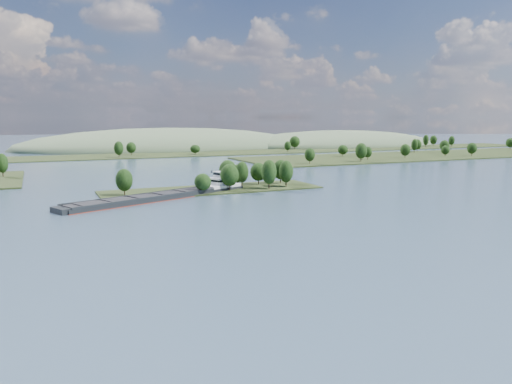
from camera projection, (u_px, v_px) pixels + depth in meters
name	position (u px, v px, depth m)	size (l,w,h in m)	color
ground	(269.00, 213.00, 174.21)	(1800.00, 1800.00, 0.00)	#35465B
tree_island	(228.00, 180.00, 229.86)	(100.00, 30.97, 14.62)	black
right_bank	(422.00, 155.00, 429.25)	(320.00, 90.00, 15.39)	black
back_shoreline	(138.00, 155.00, 430.19)	(900.00, 60.00, 14.99)	black
hill_east	(339.00, 145.00, 595.02)	(260.00, 140.00, 36.00)	#475A3E
hill_west	(168.00, 148.00, 541.63)	(320.00, 160.00, 44.00)	#475A3E
cargo_barge	(172.00, 194.00, 207.31)	(83.65, 42.81, 11.69)	black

